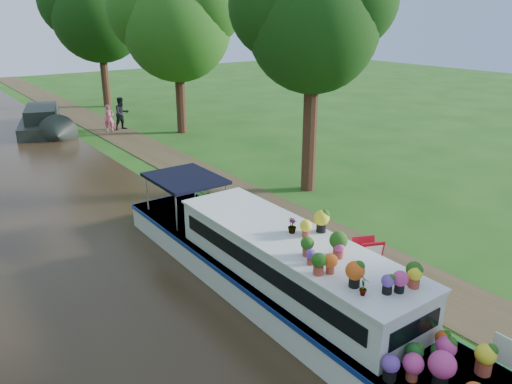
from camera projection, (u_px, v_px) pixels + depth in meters
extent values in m
plane|color=#1D4C13|center=(280.00, 238.00, 15.75)|extent=(100.00, 100.00, 0.00)
cube|color=black|center=(92.00, 298.00, 12.44)|extent=(10.00, 100.00, 0.02)
cube|color=#42341E|center=(309.00, 229.00, 16.41)|extent=(2.20, 100.00, 0.03)
cube|color=silver|center=(269.00, 279.00, 12.57)|extent=(2.20, 12.00, 0.75)
cube|color=navy|center=(269.00, 268.00, 12.46)|extent=(2.24, 12.04, 0.12)
cube|color=silver|center=(290.00, 259.00, 11.65)|extent=(1.80, 7.00, 1.05)
cube|color=silver|center=(291.00, 238.00, 11.46)|extent=(1.90, 7.10, 0.06)
cube|color=black|center=(319.00, 246.00, 12.13)|extent=(0.03, 6.40, 0.38)
cube|color=black|center=(259.00, 267.00, 11.12)|extent=(0.03, 6.40, 0.38)
cube|color=black|center=(185.00, 178.00, 15.32)|extent=(1.90, 2.40, 0.10)
cube|color=white|center=(505.00, 351.00, 8.86)|extent=(0.04, 0.45, 0.55)
imported|color=#1B4713|center=(364.00, 285.00, 9.00)|extent=(0.24, 0.27, 0.43)
imported|color=#1B4713|center=(292.00, 226.00, 11.60)|extent=(0.20, 0.20, 0.36)
cylinder|color=#321A10|center=(310.00, 134.00, 19.36)|extent=(0.56, 0.56, 4.55)
sphere|color=black|center=(314.00, 27.00, 18.02)|extent=(4.80, 4.80, 4.80)
sphere|color=black|center=(281.00, 6.00, 17.95)|extent=(3.84, 3.84, 3.84)
cylinder|color=#321A10|center=(181.00, 100.00, 29.01)|extent=(0.56, 0.56, 3.85)
sphere|color=#1B4713|center=(177.00, 27.00, 27.64)|extent=(6.00, 6.00, 6.00)
sphere|color=#1B4713|center=(203.00, 4.00, 27.21)|extent=(4.50, 4.50, 4.50)
sphere|color=#1B4713|center=(150.00, 10.00, 27.56)|extent=(4.80, 4.80, 4.80)
cylinder|color=#321A10|center=(105.00, 78.00, 37.06)|extent=(0.56, 0.56, 4.20)
sphere|color=black|center=(99.00, 15.00, 35.56)|extent=(6.60, 6.60, 6.60)
sphere|color=black|center=(76.00, 1.00, 35.47)|extent=(5.28, 5.28, 5.28)
cube|color=#222722|center=(41.00, 124.00, 30.30)|extent=(3.96, 7.06, 0.67)
cube|color=#222722|center=(41.00, 113.00, 29.63)|extent=(2.73, 4.24, 0.79)
cube|color=#A70B19|center=(366.00, 273.00, 13.56)|extent=(0.71, 0.65, 0.03)
cube|color=#A70B19|center=(371.00, 258.00, 13.30)|extent=(0.69, 0.48, 1.03)
cube|color=#A70B19|center=(364.00, 255.00, 13.49)|extent=(0.69, 0.48, 1.03)
cube|color=white|center=(372.00, 257.00, 13.25)|extent=(0.53, 0.35, 0.72)
imported|color=#F1638F|center=(109.00, 118.00, 29.46)|extent=(0.64, 0.47, 1.60)
imported|color=black|center=(122.00, 114.00, 29.96)|extent=(1.05, 0.88, 1.93)
imported|color=#245F1C|center=(208.00, 193.00, 19.16)|extent=(0.46, 0.43, 0.41)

